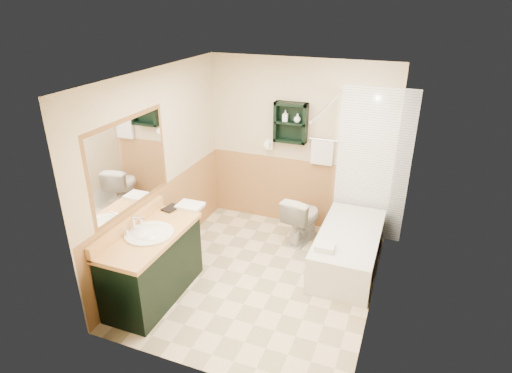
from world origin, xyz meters
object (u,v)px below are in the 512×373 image
object	(u,v)px
soap_bottle_b	(297,119)
toilet	(302,218)
hair_dryer	(270,144)
bathtub	(348,249)
vanity	(153,265)
soap_bottle_a	(285,119)
vanity_book	(166,200)
wall_shelf	(291,123)

from	to	relation	value
soap_bottle_b	toilet	bearing A→B (deg)	-57.51
hair_dryer	bathtub	bearing A→B (deg)	-30.64
hair_dryer	vanity	bearing A→B (deg)	-105.42
soap_bottle_a	soap_bottle_b	size ratio (longest dim) A/B	1.26
soap_bottle_a	vanity	bearing A→B (deg)	-111.05
vanity	vanity_book	distance (m)	0.80
bathtub	vanity_book	bearing A→B (deg)	-159.72
vanity	bathtub	distance (m)	2.37
vanity	vanity_book	bearing A→B (deg)	105.32
hair_dryer	vanity_book	world-z (taller)	hair_dryer
soap_bottle_b	vanity	bearing A→B (deg)	-114.92
hair_dryer	soap_bottle_a	xyz separation A→B (m)	(0.22, -0.03, 0.40)
soap_bottle_a	soap_bottle_b	distance (m)	0.17
bathtub	toilet	distance (m)	0.82
hair_dryer	vanity	xyz separation A→B (m)	(-0.59, -2.16, -0.80)
soap_bottle_a	hair_dryer	bearing A→B (deg)	172.37
toilet	soap_bottle_a	xyz separation A→B (m)	(-0.40, 0.36, 1.27)
wall_shelf	vanity	distance (m)	2.58
vanity_book	soap_bottle_b	size ratio (longest dim) A/B	1.73
bathtub	toilet	size ratio (longest dim) A/B	2.20
hair_dryer	soap_bottle_b	bearing A→B (deg)	-4.36
wall_shelf	soap_bottle_a	distance (m)	0.09
vanity	bathtub	xyz separation A→B (m)	(1.92, 1.37, -0.16)
toilet	soap_bottle_b	world-z (taller)	soap_bottle_b
hair_dryer	bathtub	size ratio (longest dim) A/B	0.16
bathtub	soap_bottle_a	size ratio (longest dim) A/B	9.97
bathtub	soap_bottle_a	distance (m)	1.91
vanity_book	vanity	bearing A→B (deg)	-62.13
vanity	wall_shelf	bearing A→B (deg)	67.23
wall_shelf	toilet	bearing A→B (deg)	-48.43
wall_shelf	bathtub	size ratio (longest dim) A/B	0.37
vanity	toilet	bearing A→B (deg)	55.58
wall_shelf	hair_dryer	distance (m)	0.46
bathtub	soap_bottle_a	bearing A→B (deg)	145.57
vanity	soap_bottle_b	bearing A→B (deg)	65.08
vanity_book	soap_bottle_a	distance (m)	1.94
vanity_book	soap_bottle_a	bearing A→B (deg)	69.72
vanity	soap_bottle_b	world-z (taller)	soap_bottle_b
hair_dryer	toilet	distance (m)	1.13
hair_dryer	toilet	size ratio (longest dim) A/B	0.35
soap_bottle_a	toilet	bearing A→B (deg)	-41.93
bathtub	vanity_book	xyz separation A→B (m)	(-2.08, -0.77, 0.67)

